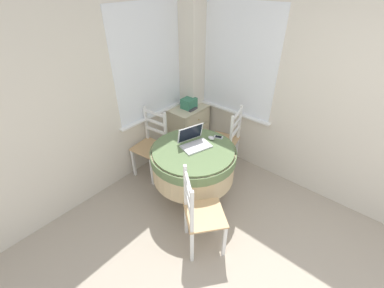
{
  "coord_description": "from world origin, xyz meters",
  "views": [
    {
      "loc": [
        -1.04,
        0.12,
        2.47
      ],
      "look_at": [
        0.99,
        1.86,
        0.67
      ],
      "focal_mm": 24.0,
      "sensor_mm": 36.0,
      "label": 1
    }
  ],
  "objects_px": {
    "dining_chair_camera_near": "(201,215)",
    "book_on_cabinet": "(189,108)",
    "round_dining_table": "(193,161)",
    "computer_mouse": "(211,138)",
    "dining_chair_near_back_window": "(151,146)",
    "laptop": "(194,142)",
    "storage_box": "(189,103)",
    "cell_phone": "(218,137)",
    "corner_cabinet": "(189,129)",
    "dining_chair_near_right_window": "(226,141)"
  },
  "relations": [
    {
      "from": "laptop",
      "to": "computer_mouse",
      "type": "distance_m",
      "value": 0.25
    },
    {
      "from": "laptop",
      "to": "book_on_cabinet",
      "type": "height_order",
      "value": "laptop"
    },
    {
      "from": "computer_mouse",
      "to": "dining_chair_camera_near",
      "type": "distance_m",
      "value": 1.01
    },
    {
      "from": "round_dining_table",
      "to": "laptop",
      "type": "distance_m",
      "value": 0.24
    },
    {
      "from": "dining_chair_camera_near",
      "to": "corner_cabinet",
      "type": "bearing_deg",
      "value": 45.06
    },
    {
      "from": "corner_cabinet",
      "to": "storage_box",
      "type": "height_order",
      "value": "storage_box"
    },
    {
      "from": "dining_chair_camera_near",
      "to": "book_on_cabinet",
      "type": "relative_size",
      "value": 4.68
    },
    {
      "from": "dining_chair_near_back_window",
      "to": "storage_box",
      "type": "xyz_separation_m",
      "value": [
        0.78,
        -0.01,
        0.37
      ]
    },
    {
      "from": "dining_chair_near_back_window",
      "to": "computer_mouse",
      "type": "bearing_deg",
      "value": -67.57
    },
    {
      "from": "book_on_cabinet",
      "to": "dining_chair_near_back_window",
      "type": "bearing_deg",
      "value": 177.87
    },
    {
      "from": "laptop",
      "to": "dining_chair_near_right_window",
      "type": "bearing_deg",
      "value": -1.28
    },
    {
      "from": "dining_chair_camera_near",
      "to": "storage_box",
      "type": "height_order",
      "value": "dining_chair_camera_near"
    },
    {
      "from": "dining_chair_near_back_window",
      "to": "laptop",
      "type": "bearing_deg",
      "value": -82.73
    },
    {
      "from": "round_dining_table",
      "to": "computer_mouse",
      "type": "height_order",
      "value": "computer_mouse"
    },
    {
      "from": "storage_box",
      "to": "dining_chair_camera_near",
      "type": "bearing_deg",
      "value": -135.05
    },
    {
      "from": "storage_box",
      "to": "book_on_cabinet",
      "type": "relative_size",
      "value": 0.99
    },
    {
      "from": "dining_chair_near_back_window",
      "to": "dining_chair_near_right_window",
      "type": "distance_m",
      "value": 1.05
    },
    {
      "from": "cell_phone",
      "to": "book_on_cabinet",
      "type": "bearing_deg",
      "value": 66.73
    },
    {
      "from": "corner_cabinet",
      "to": "book_on_cabinet",
      "type": "height_order",
      "value": "book_on_cabinet"
    },
    {
      "from": "round_dining_table",
      "to": "dining_chair_near_right_window",
      "type": "height_order",
      "value": "dining_chair_near_right_window"
    },
    {
      "from": "dining_chair_near_back_window",
      "to": "dining_chair_camera_near",
      "type": "xyz_separation_m",
      "value": [
        -0.5,
        -1.29,
        0.0
      ]
    },
    {
      "from": "dining_chair_camera_near",
      "to": "corner_cabinet",
      "type": "xyz_separation_m",
      "value": [
        1.28,
        1.29,
        -0.08
      ]
    },
    {
      "from": "storage_box",
      "to": "book_on_cabinet",
      "type": "height_order",
      "value": "storage_box"
    },
    {
      "from": "dining_chair_near_back_window",
      "to": "book_on_cabinet",
      "type": "relative_size",
      "value": 4.68
    },
    {
      "from": "laptop",
      "to": "computer_mouse",
      "type": "xyz_separation_m",
      "value": [
        0.23,
        -0.08,
        -0.03
      ]
    },
    {
      "from": "cell_phone",
      "to": "round_dining_table",
      "type": "bearing_deg",
      "value": 169.49
    },
    {
      "from": "laptop",
      "to": "corner_cabinet",
      "type": "relative_size",
      "value": 0.53
    },
    {
      "from": "dining_chair_near_back_window",
      "to": "corner_cabinet",
      "type": "height_order",
      "value": "dining_chair_near_back_window"
    },
    {
      "from": "dining_chair_near_right_window",
      "to": "corner_cabinet",
      "type": "distance_m",
      "value": 0.72
    },
    {
      "from": "computer_mouse",
      "to": "dining_chair_near_back_window",
      "type": "distance_m",
      "value": 0.9
    },
    {
      "from": "cell_phone",
      "to": "dining_chair_near_back_window",
      "type": "distance_m",
      "value": 0.96
    },
    {
      "from": "computer_mouse",
      "to": "book_on_cabinet",
      "type": "xyz_separation_m",
      "value": [
        0.44,
        0.75,
        0.01
      ]
    },
    {
      "from": "laptop",
      "to": "dining_chair_camera_near",
      "type": "relative_size",
      "value": 0.41
    },
    {
      "from": "cell_phone",
      "to": "corner_cabinet",
      "type": "relative_size",
      "value": 0.17
    },
    {
      "from": "computer_mouse",
      "to": "book_on_cabinet",
      "type": "bearing_deg",
      "value": 59.9
    },
    {
      "from": "dining_chair_near_back_window",
      "to": "dining_chair_camera_near",
      "type": "relative_size",
      "value": 1.0
    },
    {
      "from": "laptop",
      "to": "storage_box",
      "type": "distance_m",
      "value": 0.98
    },
    {
      "from": "computer_mouse",
      "to": "book_on_cabinet",
      "type": "height_order",
      "value": "same"
    },
    {
      "from": "dining_chair_near_back_window",
      "to": "dining_chair_camera_near",
      "type": "distance_m",
      "value": 1.38
    },
    {
      "from": "corner_cabinet",
      "to": "storage_box",
      "type": "distance_m",
      "value": 0.45
    },
    {
      "from": "laptop",
      "to": "corner_cabinet",
      "type": "height_order",
      "value": "laptop"
    },
    {
      "from": "computer_mouse",
      "to": "laptop",
      "type": "bearing_deg",
      "value": 161.0
    },
    {
      "from": "dining_chair_camera_near",
      "to": "book_on_cabinet",
      "type": "bearing_deg",
      "value": 45.04
    },
    {
      "from": "laptop",
      "to": "storage_box",
      "type": "height_order",
      "value": "laptop"
    },
    {
      "from": "dining_chair_camera_near",
      "to": "book_on_cabinet",
      "type": "height_order",
      "value": "dining_chair_camera_near"
    },
    {
      "from": "cell_phone",
      "to": "dining_chair_camera_near",
      "type": "relative_size",
      "value": 0.13
    },
    {
      "from": "storage_box",
      "to": "dining_chair_near_right_window",
      "type": "bearing_deg",
      "value": -90.64
    },
    {
      "from": "round_dining_table",
      "to": "laptop",
      "type": "xyz_separation_m",
      "value": [
        0.07,
        0.05,
        0.23
      ]
    },
    {
      "from": "round_dining_table",
      "to": "dining_chair_camera_near",
      "type": "distance_m",
      "value": 0.75
    },
    {
      "from": "computer_mouse",
      "to": "storage_box",
      "type": "distance_m",
      "value": 0.9
    }
  ]
}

